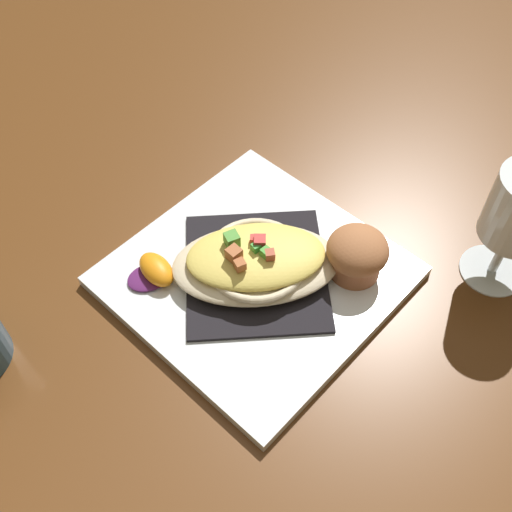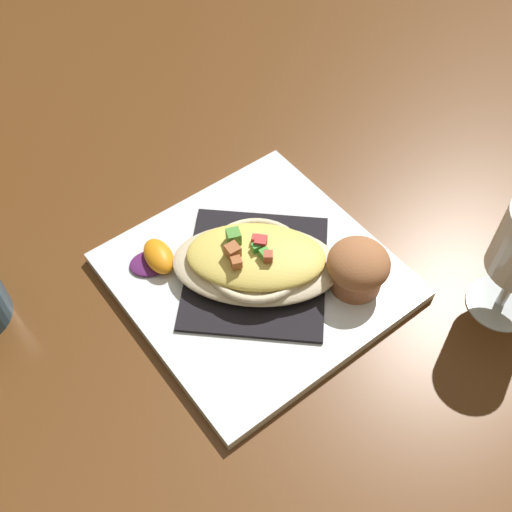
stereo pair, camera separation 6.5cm
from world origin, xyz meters
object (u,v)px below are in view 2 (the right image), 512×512
Objects in this scene: square_plate at (256,276)px; gratin_dish at (256,260)px; orange_garnish at (157,258)px; muffin at (358,267)px.

gratin_dish is at bearing -129.96° from square_plate.
orange_garnish is at bearing -142.17° from gratin_dish.
muffin reaches higher than square_plate.
square_plate is 0.11m from orange_garnish.
square_plate is 0.11m from muffin.
orange_garnish is (-0.09, -0.07, -0.01)m from gratin_dish.
gratin_dish is 0.11m from muffin.
orange_garnish is (-0.17, -0.13, -0.02)m from muffin.
orange_garnish is at bearing -142.41° from muffin.
muffin is 0.22m from orange_garnish.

